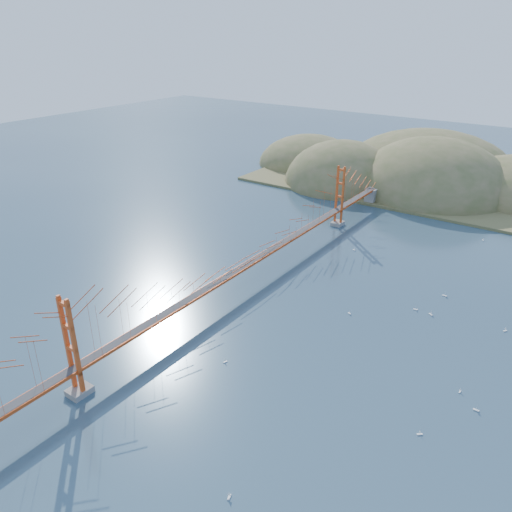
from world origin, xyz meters
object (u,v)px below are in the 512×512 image
Objects in this scene: bridge at (247,241)px; sailboat_0 at (225,361)px; sailboat_2 at (476,409)px; sailboat_1 at (431,314)px.

sailboat_0 is at bearing -61.63° from bridge.
bridge is at bearing 118.37° from sailboat_0.
sailboat_2 is at bearing 18.05° from sailboat_0.
bridge reaches higher than sailboat_2.
bridge reaches higher than sailboat_1.
bridge is 27.22m from sailboat_1.
sailboat_1 reaches higher than sailboat_2.
sailboat_2 reaches higher than sailboat_0.
sailboat_0 is at bearing -123.84° from sailboat_1.
bridge is 133.76× the size of sailboat_1.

